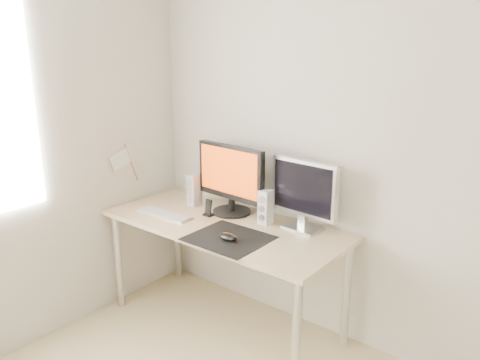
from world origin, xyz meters
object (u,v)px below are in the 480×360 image
Objects in this scene: main_monitor at (231,177)px; keyboard at (164,214)px; desk at (224,234)px; second_monitor at (304,192)px; phone_dock at (208,211)px; speaker_left at (194,190)px; mouse at (228,237)px; speaker_right at (266,207)px.

main_monitor is 1.29× the size of keyboard.
desk is 0.60m from second_monitor.
phone_dock is at bearing 167.86° from desk.
keyboard is 3.80× the size of phone_dock.
main_monitor is at bearing 5.70° from speaker_left.
speaker_left reaches higher than keyboard.
second_monitor is 0.67m from phone_dock.
mouse is 0.08× the size of desk.
speaker_right reaches higher than keyboard.
main_monitor is (-0.28, 0.37, 0.23)m from mouse.
main_monitor reaches higher than keyboard.
second_monitor is at bearing 60.50° from mouse.
speaker_right is (0.61, 0.02, 0.00)m from speaker_left.
second_monitor reaches higher than keyboard.
second_monitor is (0.24, 0.43, 0.22)m from mouse.
main_monitor reaches higher than phone_dock.
keyboard is at bearing -92.13° from speaker_left.
second_monitor is 0.27m from speaker_right.
keyboard is (-0.85, -0.37, -0.23)m from second_monitor.
keyboard is at bearing -156.58° from second_monitor.
phone_dock is at bearing -163.02° from second_monitor.
desk is 7.15× the size of speaker_left.
speaker_left reaches higher than phone_dock.
main_monitor is at bearing -173.84° from second_monitor.
keyboard reaches higher than desk.
mouse is at bearing -5.70° from keyboard.
speaker_left is 0.30m from keyboard.
speaker_left reaches higher than mouse.
keyboard is 0.30m from phone_dock.
phone_dock is at bearing -162.89° from speaker_right.
desk is 2.90× the size of main_monitor.
main_monitor reaches higher than second_monitor.
mouse is at bearing -44.57° from desk.
speaker_left is at bearing 160.89° from desk.
mouse is 0.31m from desk.
desk is 3.54× the size of second_monitor.
main_monitor reaches higher than desk.
second_monitor is at bearing 5.99° from speaker_left.
desk is at bearing 20.16° from keyboard.
speaker_right is 1.99× the size of phone_dock.
speaker_left and speaker_right have the same top height.
desk is at bearing -19.11° from speaker_left.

